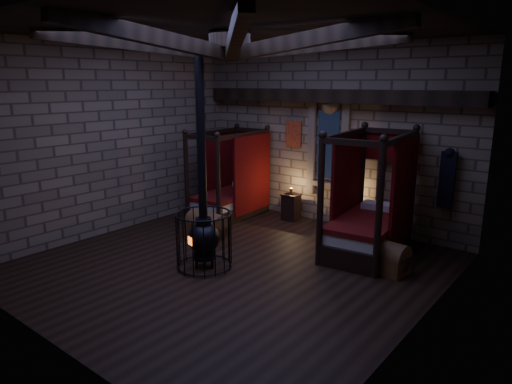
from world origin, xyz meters
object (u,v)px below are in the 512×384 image
Objects in this scene: bed_left at (231,196)px; stove at (204,235)px; trunk_left at (208,228)px; bed_right at (369,223)px; trunk_right at (385,257)px.

stove is at bearing -59.88° from bed_left.
stove is (0.97, -1.07, 0.34)m from trunk_left.
trunk_left is at bearing -66.55° from bed_left.
stove is at bearing -43.38° from trunk_left.
trunk_left is at bearing 147.50° from stove.
bed_left is at bearing 120.96° from trunk_left.
bed_right is 3.39m from trunk_left.
trunk_left is (-2.98, -1.61, -0.30)m from bed_right.
trunk_left is 3.76m from trunk_right.
trunk_left is 0.23× the size of stove.
stove reaches higher than trunk_left.
bed_right is 3.34m from stove.
bed_right reaches higher than trunk_left.
bed_left is 1.96m from trunk_left.
trunk_right is (4.53, -0.88, -0.28)m from bed_left.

